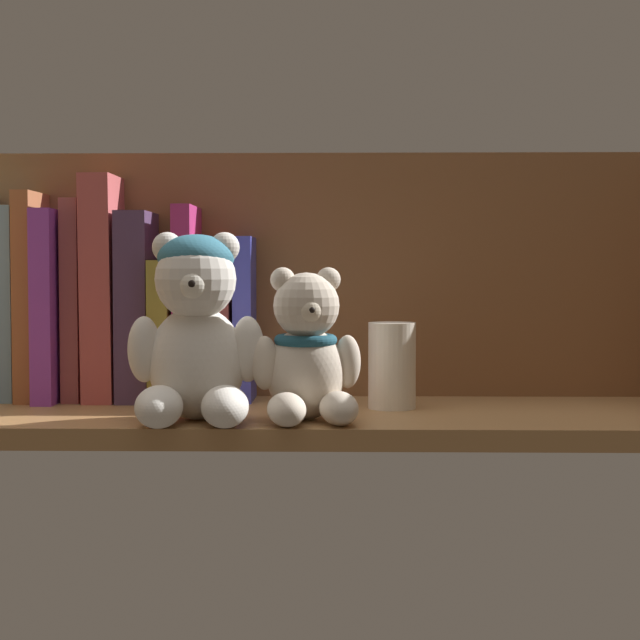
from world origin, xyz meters
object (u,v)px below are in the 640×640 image
(book_11, at_px, (246,318))
(teddy_bear_larger, at_px, (196,332))
(book_8, at_px, (169,330))
(book_9, at_px, (190,303))
(pillar_candle, at_px, (392,365))
(book_2, at_px, (12,303))
(book_6, at_px, (107,288))
(book_4, at_px, (58,305))
(teddy_bear_smaller, at_px, (307,355))
(book_10, at_px, (218,319))
(book_5, at_px, (80,300))
(book_3, at_px, (36,296))
(book_7, at_px, (140,306))

(book_11, bearing_deg, teddy_bear_larger, -100.74)
(book_8, xyz_separation_m, book_9, (0.02, 0.00, 0.03))
(book_11, relative_size, pillar_candle, 2.01)
(book_2, xyz_separation_m, book_6, (0.10, 0.00, 0.02))
(book_8, bearing_deg, book_2, 180.00)
(book_2, height_order, book_4, book_2)
(book_11, bearing_deg, book_8, 180.00)
(book_6, distance_m, teddy_bear_smaller, 0.28)
(book_8, bearing_deg, book_10, 0.00)
(book_2, distance_m, teddy_bear_smaller, 0.37)
(book_2, relative_size, teddy_bear_larger, 1.18)
(book_8, bearing_deg, teddy_bear_smaller, -45.92)
(pillar_candle, bearing_deg, teddy_bear_smaller, -133.96)
(book_10, xyz_separation_m, book_11, (0.03, 0.00, 0.00))
(book_5, height_order, book_8, book_5)
(book_3, relative_size, pillar_candle, 2.56)
(book_8, distance_m, teddy_bear_larger, 0.17)
(book_6, bearing_deg, book_7, 0.00)
(book_3, xyz_separation_m, book_8, (0.15, 0.00, -0.04))
(pillar_candle, bearing_deg, teddy_bear_larger, -154.14)
(book_5, height_order, teddy_bear_smaller, book_5)
(book_7, xyz_separation_m, teddy_bear_smaller, (0.19, -0.16, -0.04))
(book_7, bearing_deg, book_3, 180.00)
(book_5, relative_size, book_8, 1.43)
(book_3, bearing_deg, book_7, 0.00)
(book_6, xyz_separation_m, pillar_candle, (0.31, -0.08, -0.08))
(book_5, xyz_separation_m, pillar_candle, (0.34, -0.08, -0.06))
(book_9, bearing_deg, book_5, 180.00)
(book_4, xyz_separation_m, pillar_candle, (0.36, -0.08, -0.06))
(book_8, xyz_separation_m, pillar_candle, (0.24, -0.08, -0.03))
(book_2, height_order, book_3, book_3)
(book_6, relative_size, book_9, 1.16)
(book_8, distance_m, book_9, 0.04)
(book_3, distance_m, book_6, 0.08)
(book_4, height_order, book_8, book_4)
(book_2, xyz_separation_m, book_9, (0.20, 0.00, -0.00))
(book_3, distance_m, book_11, 0.23)
(book_9, bearing_deg, book_11, 0.00)
(book_6, height_order, book_9, book_6)
(book_6, height_order, pillar_candle, book_6)
(book_6, bearing_deg, book_5, 180.00)
(book_4, height_order, book_7, book_4)
(book_8, bearing_deg, book_3, 180.00)
(book_10, height_order, pillar_candle, book_10)
(book_3, distance_m, book_5, 0.05)
(pillar_candle, bearing_deg, book_2, 169.70)
(pillar_candle, bearing_deg, book_9, 160.92)
(book_3, bearing_deg, teddy_bear_smaller, -28.21)
(book_11, height_order, teddy_bear_smaller, book_11)
(book_9, distance_m, teddy_bear_smaller, 0.21)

